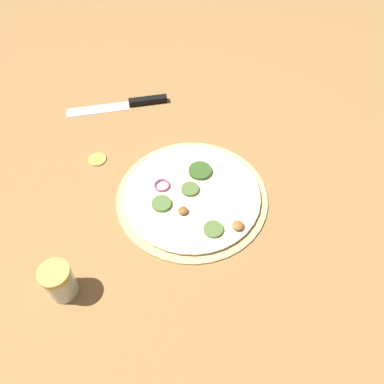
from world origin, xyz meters
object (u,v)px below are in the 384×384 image
at_px(knife, 134,103).
at_px(loose_cap, 97,159).
at_px(pizza, 192,195).
at_px(spice_jar, 59,282).

xyz_separation_m(knife, loose_cap, (-0.15, -0.16, -0.00)).
bearing_deg(pizza, spice_jar, -161.95).
relative_size(knife, spice_jar, 3.50).
bearing_deg(loose_cap, pizza, -51.07).
relative_size(knife, loose_cap, 6.28).
height_order(knife, loose_cap, knife).
distance_m(pizza, knife, 0.37).
xyz_separation_m(pizza, knife, (-0.01, 0.37, 0.00)).
relative_size(pizza, spice_jar, 4.31).
xyz_separation_m(pizza, spice_jar, (-0.32, -0.10, 0.03)).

